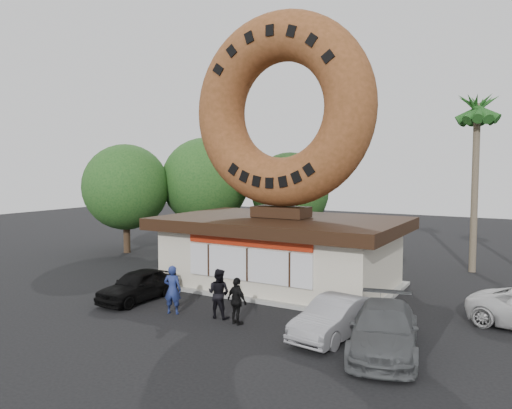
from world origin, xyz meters
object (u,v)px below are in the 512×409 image
object	(u,v)px
car_silver	(335,318)
car_grey	(384,329)
donut_shop	(281,249)
person_left	(173,290)
car_black	(138,285)
person_center	(219,293)
street_lamp	(326,185)
giant_donut	(281,110)
person_right	(237,301)

from	to	relation	value
car_silver	car_grey	bearing A→B (deg)	-7.74
donut_shop	person_left	bearing A→B (deg)	-104.12
car_black	car_silver	distance (m)	8.91
car_black	car_grey	world-z (taller)	car_grey
person_center	car_silver	bearing A→B (deg)	178.81
person_center	car_silver	xyz separation A→B (m)	(4.56, 0.20, -0.27)
donut_shop	street_lamp	bearing A→B (deg)	100.50
person_center	giant_donut	bearing A→B (deg)	-90.63
donut_shop	person_left	xyz separation A→B (m)	(-1.54, -6.11, -0.82)
giant_donut	person_left	world-z (taller)	giant_donut
street_lamp	car_grey	distance (m)	18.48
person_left	person_center	size ratio (longest dim) A/B	1.01
giant_donut	car_grey	bearing A→B (deg)	-41.84
person_left	car_silver	world-z (taller)	person_left
donut_shop	person_left	distance (m)	6.36
giant_donut	donut_shop	bearing A→B (deg)	-90.00
person_center	street_lamp	bearing A→B (deg)	-85.85
donut_shop	person_left	world-z (taller)	donut_shop
giant_donut	car_grey	size ratio (longest dim) A/B	1.84
street_lamp	car_black	size ratio (longest dim) A/B	2.07
car_silver	person_right	bearing A→B (deg)	-163.90
person_right	person_left	bearing A→B (deg)	21.57
giant_donut	street_lamp	distance (m)	10.87
person_center	person_left	bearing A→B (deg)	10.48
person_right	car_silver	bearing A→B (deg)	-152.96
person_right	car_grey	xyz separation A→B (m)	(5.34, 0.02, -0.14)
street_lamp	person_center	distance (m)	16.21
giant_donut	car_silver	world-z (taller)	giant_donut
person_center	car_black	world-z (taller)	person_center
person_left	car_black	xyz separation A→B (m)	(-2.50, 0.74, -0.28)
person_center	person_right	bearing A→B (deg)	158.74
person_center	car_black	bearing A→B (deg)	-7.25
giant_donut	street_lamp	world-z (taller)	giant_donut
person_left	car_silver	distance (m)	6.44
giant_donut	person_center	xyz separation A→B (m)	(0.30, -5.66, -7.38)
street_lamp	person_center	bearing A→B (deg)	-82.15
street_lamp	person_center	xyz separation A→B (m)	(2.16, -15.66, -3.55)
donut_shop	street_lamp	distance (m)	10.54
car_grey	person_right	bearing A→B (deg)	166.86
person_right	street_lamp	bearing A→B (deg)	-60.09
donut_shop	person_right	distance (m)	6.18
car_silver	car_grey	size ratio (longest dim) A/B	0.82
giant_donut	person_right	bearing A→B (deg)	-77.57
donut_shop	street_lamp	world-z (taller)	street_lamp
street_lamp	car_silver	world-z (taller)	street_lamp
person_right	car_silver	world-z (taller)	person_right
person_left	car_grey	bearing A→B (deg)	161.82
car_silver	car_grey	distance (m)	1.86
person_center	car_black	distance (m)	4.36
donut_shop	person_right	bearing A→B (deg)	-77.54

